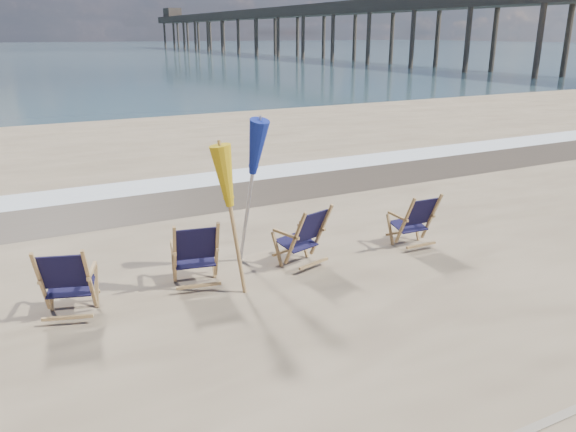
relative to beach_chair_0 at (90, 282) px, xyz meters
name	(u,v)px	position (x,y,z in m)	size (l,w,h in m)	color
ocean	(8,51)	(3.00, 126.04, -0.53)	(400.00, 400.00, 0.00)	#354E58
surf_foam	(177,183)	(3.00, 6.34, -0.52)	(200.00, 1.40, 0.01)	silver
wet_sand_strip	(196,198)	(3.00, 4.84, -0.53)	(200.00, 2.60, 0.00)	#42362A
beach_chair_0	(90,282)	(0.00, 0.00, 0.00)	(0.68, 0.76, 1.05)	black
beach_chair_1	(217,253)	(1.80, 0.18, 0.01)	(0.69, 0.78, 1.08)	black
beach_chair_2	(321,233)	(3.61, 0.26, -0.01)	(0.67, 0.75, 1.04)	black
beach_chair_3	(431,219)	(5.70, 0.04, -0.02)	(0.65, 0.73, 1.01)	black
umbrella_yellow	(232,183)	(1.95, -0.14, 1.11)	(0.30, 0.30, 2.16)	#AE844E
umbrella_blue	(248,150)	(2.54, 0.69, 1.36)	(0.30, 0.30, 2.43)	#A5A5AD
fishing_pier	(294,25)	(41.00, 72.04, 4.12)	(4.40, 140.00, 9.30)	#4C4037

